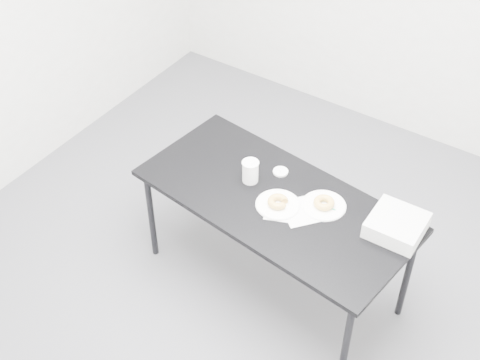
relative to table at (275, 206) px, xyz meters
The scene contains 13 objects.
floor 0.68m from the table, 145.23° to the right, with size 4.00×4.00×0.00m, color #4F4F54.
table is the anchor object (origin of this frame).
scorecard 0.20m from the table, ahead, with size 0.22×0.27×0.00m, color white.
logo_patch 0.31m from the table, 19.63° to the left, with size 0.04×0.04×0.00m, color green.
pen 0.28m from the table, 19.65° to the left, with size 0.01×0.01×0.13m, color #0C8651.
napkin 0.11m from the table, 40.66° to the right, with size 0.17×0.17×0.00m, color white.
plate_near 0.08m from the table, 46.25° to the right, with size 0.25×0.25×0.01m, color white.
donut_near 0.10m from the table, 46.25° to the right, with size 0.12×0.12×0.04m, color gold.
plate_far 0.28m from the table, 21.08° to the left, with size 0.25×0.25×0.01m, color white.
donut_far 0.28m from the table, 21.08° to the left, with size 0.12×0.12×0.04m, color gold.
coffee_cup 0.24m from the table, 166.22° to the left, with size 0.09×0.09×0.14m, color white.
cup_lid 0.23m from the table, 114.17° to the left, with size 0.09×0.09×0.01m, color white.
bakery_box 0.68m from the table, 11.82° to the left, with size 0.28×0.28×0.09m, color silver.
Camera 1 is at (1.43, -2.30, 3.30)m, focal length 50.00 mm.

